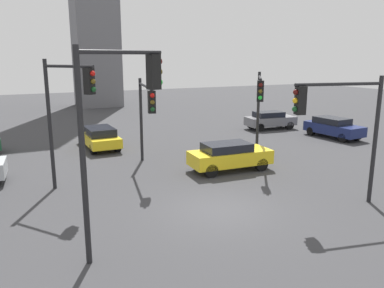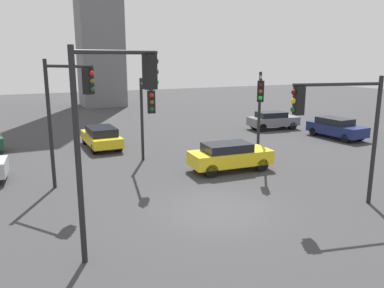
% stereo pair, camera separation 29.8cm
% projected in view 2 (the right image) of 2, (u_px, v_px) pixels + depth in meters
% --- Properties ---
extents(ground_plane, '(106.34, 106.34, 0.00)m').
position_uv_depth(ground_plane, '(218.00, 210.00, 14.44)').
color(ground_plane, '#38383A').
extents(traffic_light_0, '(2.62, 0.91, 5.90)m').
position_uv_depth(traffic_light_0, '(113.00, 110.00, 10.57)').
color(traffic_light_0, black).
rests_on(traffic_light_0, ground_plane).
extents(traffic_light_1, '(1.68, 2.23, 5.53)m').
position_uv_depth(traffic_light_1, '(67.00, 101.00, 15.52)').
color(traffic_light_1, black).
rests_on(traffic_light_1, ground_plane).
extents(traffic_light_2, '(1.01, 4.24, 4.51)m').
position_uv_depth(traffic_light_2, '(146.00, 106.00, 18.77)').
color(traffic_light_2, black).
rests_on(traffic_light_2, ground_plane).
extents(traffic_light_3, '(2.06, 2.94, 4.80)m').
position_uv_depth(traffic_light_3, '(260.00, 100.00, 19.94)').
color(traffic_light_3, black).
rests_on(traffic_light_3, ground_plane).
extents(traffic_light_4, '(3.57, 0.94, 4.93)m').
position_uv_depth(traffic_light_4, '(338.00, 116.00, 14.02)').
color(traffic_light_4, black).
rests_on(traffic_light_4, ground_plane).
extents(car_1, '(4.18, 1.86, 1.42)m').
position_uv_depth(car_1, '(230.00, 156.00, 19.31)').
color(car_1, yellow).
rests_on(car_1, ground_plane).
extents(car_2, '(2.03, 4.26, 1.42)m').
position_uv_depth(car_2, '(336.00, 128.00, 27.11)').
color(car_2, navy).
rests_on(car_2, ground_plane).
extents(car_3, '(1.87, 4.24, 1.35)m').
position_uv_depth(car_3, '(101.00, 137.00, 24.19)').
color(car_3, yellow).
rests_on(car_3, ground_plane).
extents(car_6, '(4.06, 2.03, 1.40)m').
position_uv_depth(car_6, '(273.00, 120.00, 30.40)').
color(car_6, slate).
rests_on(car_6, ground_plane).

